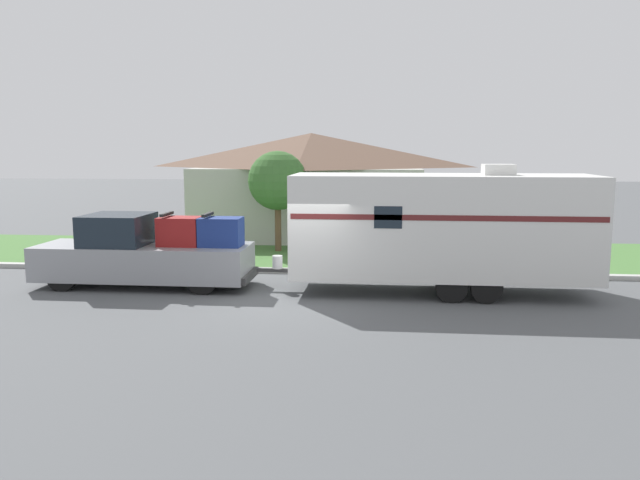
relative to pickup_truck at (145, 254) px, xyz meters
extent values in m
plane|color=#515456|center=(4.59, -1.50, -0.93)|extent=(120.00, 120.00, 0.00)
cube|color=#ADADA8|center=(4.59, 2.25, -0.86)|extent=(80.00, 0.30, 0.14)
cube|color=#477538|center=(4.59, 5.90, -0.91)|extent=(80.00, 7.00, 0.03)
cube|color=#B2B2A8|center=(3.48, 10.83, 0.60)|extent=(9.50, 6.63, 3.06)
pyramid|color=brown|center=(3.48, 10.83, 2.87)|extent=(10.26, 7.17, 1.48)
cube|color=#4C3828|center=(3.48, 7.54, 0.12)|extent=(1.00, 0.06, 2.10)
cylinder|color=black|center=(-2.07, -0.79, -0.50)|extent=(0.85, 0.28, 0.85)
cylinder|color=black|center=(-2.07, 0.79, -0.50)|extent=(0.85, 0.28, 0.85)
cylinder|color=black|center=(1.87, -0.79, -0.50)|extent=(0.85, 0.28, 0.85)
cylinder|color=black|center=(1.87, 0.79, -0.50)|extent=(0.85, 0.28, 0.85)
cube|color=gray|center=(-1.37, 0.00, -0.22)|extent=(3.32, 1.95, 0.95)
cube|color=#19232D|center=(-0.77, 0.00, 0.69)|extent=(1.73, 1.79, 0.86)
cube|color=gray|center=(1.62, 0.00, -0.22)|extent=(2.66, 1.95, 0.95)
cube|color=#333333|center=(3.01, 0.00, -0.57)|extent=(0.12, 1.75, 0.20)
cube|color=maroon|center=(1.03, 0.00, 0.66)|extent=(1.15, 0.82, 0.80)
cube|color=black|center=(0.67, 0.00, 1.14)|extent=(0.10, 0.90, 0.08)
cube|color=navy|center=(2.21, 0.00, 0.66)|extent=(1.15, 0.82, 0.80)
cube|color=black|center=(1.84, 0.00, 1.14)|extent=(0.10, 0.90, 0.08)
cylinder|color=black|center=(8.44, -1.06, -0.53)|extent=(0.80, 0.22, 0.80)
cylinder|color=black|center=(8.44, 1.06, -0.53)|extent=(0.80, 0.22, 0.80)
cylinder|color=black|center=(9.31, -1.06, -0.53)|extent=(0.80, 0.22, 0.80)
cylinder|color=black|center=(9.31, 1.06, -0.53)|extent=(0.80, 0.22, 0.80)
cube|color=silver|center=(8.24, 0.00, 0.91)|extent=(7.96, 2.40, 2.71)
cube|color=#5B1E1E|center=(8.24, -1.21, 1.25)|extent=(7.80, 0.01, 0.14)
cube|color=#383838|center=(3.73, 0.00, -0.39)|extent=(1.06, 0.12, 0.10)
cylinder|color=silver|center=(3.78, 0.00, -0.16)|extent=(0.28, 0.28, 0.36)
cube|color=silver|center=(9.67, 0.00, 2.41)|extent=(0.80, 0.68, 0.28)
cube|color=#19232D|center=(6.81, -1.21, 1.25)|extent=(0.70, 0.01, 0.56)
cylinder|color=brown|center=(-0.64, 2.86, -0.37)|extent=(0.09, 0.09, 1.12)
cube|color=silver|center=(-0.64, 2.86, 0.30)|extent=(0.48, 0.20, 0.22)
cylinder|color=brown|center=(2.75, 6.23, 0.00)|extent=(0.24, 0.24, 1.86)
sphere|color=#38662D|center=(2.75, 6.23, 1.76)|extent=(2.21, 2.21, 2.21)
camera|label=1|loc=(6.68, -16.78, 2.98)|focal=35.00mm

